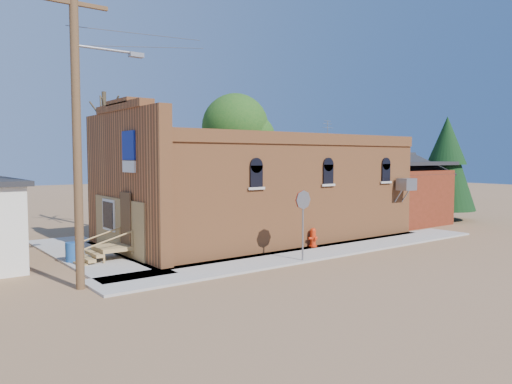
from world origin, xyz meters
TOP-DOWN VIEW (x-y plane):
  - ground at (0.00, 0.00)m, footprint 120.00×120.00m
  - sidewalk_south at (1.50, 0.90)m, footprint 19.00×2.20m
  - sidewalk_west at (-6.30, 6.00)m, footprint 2.60×10.00m
  - brick_bar at (1.64, 5.49)m, footprint 16.40×7.97m
  - red_shed at (11.50, 5.50)m, footprint 5.40×6.40m
  - utility_pole at (-8.14, 1.20)m, footprint 3.12×0.26m
  - tree_bare_near at (-3.00, 13.00)m, footprint 2.80×2.80m
  - tree_leafy at (6.00, 13.50)m, footprint 4.40×4.40m
  - evergreen_tree at (15.50, 4.00)m, footprint 3.60×3.60m
  - fire_hydrant at (1.95, 1.80)m, footprint 0.48×0.48m
  - stop_sign at (-0.29, 0.00)m, footprint 0.72×0.10m
  - trash_barrel at (-7.30, 4.99)m, footprint 0.62×0.62m

SIDE VIEW (x-z plane):
  - ground at x=0.00m, z-range 0.00..0.00m
  - sidewalk_south at x=1.50m, z-range 0.00..0.08m
  - sidewalk_west at x=-6.30m, z-range 0.00..0.08m
  - trash_barrel at x=-7.30m, z-range 0.08..0.80m
  - fire_hydrant at x=1.95m, z-range 0.07..0.90m
  - stop_sign at x=-0.29m, z-range 0.79..3.43m
  - red_shed at x=11.50m, z-range 0.12..4.42m
  - brick_bar at x=1.64m, z-range -0.81..5.49m
  - evergreen_tree at x=15.50m, z-range 0.46..6.96m
  - utility_pole at x=-8.14m, z-range 0.27..9.27m
  - tree_leafy at x=6.00m, z-range 1.86..10.01m
  - tree_bare_near at x=-3.00m, z-range 2.14..9.79m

